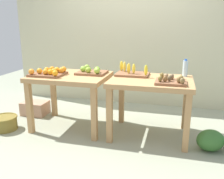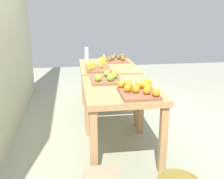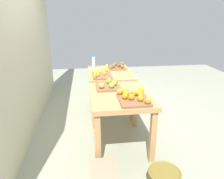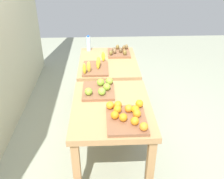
# 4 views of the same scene
# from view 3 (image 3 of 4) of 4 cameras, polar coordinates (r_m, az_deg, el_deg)

# --- Properties ---
(ground_plane) EXTENTS (8.00, 8.00, 0.00)m
(ground_plane) POSITION_cam_3_polar(r_m,az_deg,el_deg) (3.66, 0.56, -9.31)
(ground_plane) COLOR gray
(back_wall) EXTENTS (4.40, 0.12, 3.00)m
(back_wall) POSITION_cam_3_polar(r_m,az_deg,el_deg) (3.30, -23.90, 13.27)
(back_wall) COLOR beige
(back_wall) RESTS_ON ground_plane
(display_table_left) EXTENTS (1.04, 0.80, 0.77)m
(display_table_left) POSITION_cam_3_polar(r_m,az_deg,el_deg) (2.87, 2.14, -3.24)
(display_table_left) COLOR tan
(display_table_left) RESTS_ON ground_plane
(display_table_right) EXTENTS (1.04, 0.80, 0.77)m
(display_table_right) POSITION_cam_3_polar(r_m,az_deg,el_deg) (3.92, -0.53, 3.15)
(display_table_right) COLOR tan
(display_table_right) RESTS_ON ground_plane
(orange_bin) EXTENTS (0.46, 0.39, 0.11)m
(orange_bin) POSITION_cam_3_polar(r_m,az_deg,el_deg) (2.62, 5.88, -2.04)
(orange_bin) COLOR brown
(orange_bin) RESTS_ON display_table_left
(apple_bin) EXTENTS (0.40, 0.35, 0.11)m
(apple_bin) POSITION_cam_3_polar(r_m,az_deg,el_deg) (3.05, -0.85, 1.22)
(apple_bin) COLOR brown
(apple_bin) RESTS_ON display_table_left
(banana_crate) EXTENTS (0.45, 0.32, 0.17)m
(banana_crate) POSITION_cam_3_polar(r_m,az_deg,el_deg) (3.59, -2.76, 4.08)
(banana_crate) COLOR brown
(banana_crate) RESTS_ON display_table_right
(kiwi_bin) EXTENTS (0.36, 0.32, 0.10)m
(kiwi_bin) POSITION_cam_3_polar(r_m,az_deg,el_deg) (4.14, 1.43, 6.16)
(kiwi_bin) COLOR brown
(kiwi_bin) RESTS_ON display_table_right
(water_bottle) EXTENTS (0.07, 0.07, 0.23)m
(water_bottle) POSITION_cam_3_polar(r_m,az_deg,el_deg) (4.24, -5.06, 7.51)
(water_bottle) COLOR silver
(water_bottle) RESTS_ON display_table_right
(watermelon_pile) EXTENTS (0.71, 0.41, 0.26)m
(watermelon_pile) POSITION_cam_3_polar(r_m,az_deg,el_deg) (4.96, 0.91, 0.34)
(watermelon_pile) COLOR #266136
(watermelon_pile) RESTS_ON ground_plane
(wicker_basket) EXTENTS (0.36, 0.36, 0.19)m
(wicker_basket) POSITION_cam_3_polar(r_m,az_deg,el_deg) (2.54, 13.98, -22.37)
(wicker_basket) COLOR olive
(wicker_basket) RESTS_ON ground_plane
(cardboard_produce_box) EXTENTS (0.40, 0.30, 0.22)m
(cardboard_produce_box) POSITION_cam_3_polar(r_m,az_deg,el_deg) (2.48, -2.22, -22.84)
(cardboard_produce_box) COLOR tan
(cardboard_produce_box) RESTS_ON ground_plane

